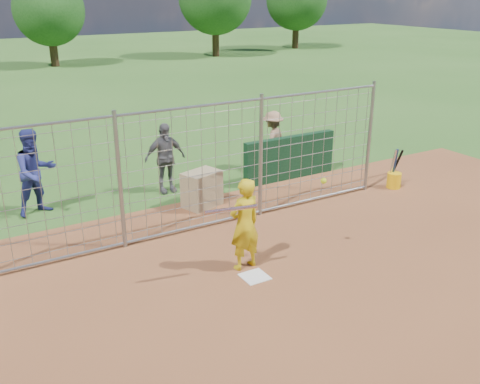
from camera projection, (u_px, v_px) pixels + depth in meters
ground at (249, 272)px, 9.15m from camera, size 100.00×100.00×0.00m
infield_dirt at (372, 374)px, 6.73m from camera, size 18.00×18.00×0.00m
home_plate at (255, 277)px, 8.99m from camera, size 0.43×0.43×0.02m
dugout_wall at (290, 158)px, 13.46m from camera, size 2.60×0.20×1.10m
batter at (245, 224)px, 9.02m from camera, size 0.64×0.46×1.64m
bystander_a at (36, 172)px, 11.23m from camera, size 1.06×0.92×1.86m
bystander_b at (165, 158)px, 12.48m from camera, size 0.99×0.43×1.67m
bystander_c at (273, 140)px, 14.14m from camera, size 1.16×1.02×1.56m
equipment_bin at (202, 189)px, 11.79m from camera, size 0.93×0.77×0.80m
equipment_in_play at (255, 202)px, 8.59m from camera, size 2.24×0.27×0.27m
bucket_with_bats at (394, 178)px, 12.93m from camera, size 0.34×0.38×0.98m
backstop_fence at (195, 170)px, 10.31m from camera, size 9.08×0.08×2.60m
tree_line at (50, 3)px, 31.95m from camera, size 44.66×6.72×6.48m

